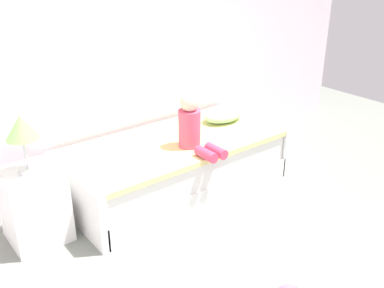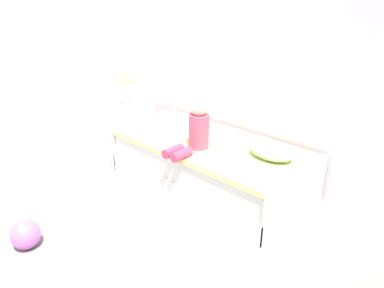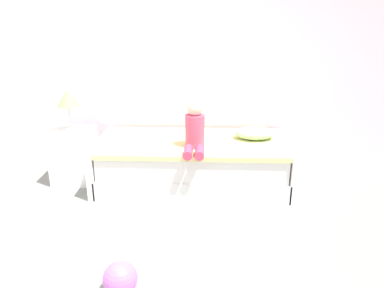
{
  "view_description": "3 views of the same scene",
  "coord_description": "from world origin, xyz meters",
  "px_view_note": "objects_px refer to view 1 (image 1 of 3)",
  "views": [
    {
      "loc": [
        -1.54,
        -1.06,
        2.15
      ],
      "look_at": [
        0.66,
        1.75,
        0.55
      ],
      "focal_mm": 41.35,
      "sensor_mm": 36.0,
      "label": 1
    },
    {
      "loc": [
        2.78,
        -0.56,
        1.93
      ],
      "look_at": [
        0.66,
        1.75,
        0.55
      ],
      "focal_mm": 32.76,
      "sensor_mm": 36.0,
      "label": 2
    },
    {
      "loc": [
        0.8,
        -1.79,
        1.8
      ],
      "look_at": [
        0.66,
        1.75,
        0.55
      ],
      "focal_mm": 34.29,
      "sensor_mm": 36.0,
      "label": 3
    }
  ],
  "objects_px": {
    "bed": "(176,165)",
    "child_figure": "(193,126)",
    "pillow": "(223,115)",
    "nightstand": "(35,205)",
    "table_lamp": "(22,130)"
  },
  "relations": [
    {
      "from": "table_lamp",
      "to": "child_figure",
      "type": "xyz_separation_m",
      "value": [
        1.38,
        -0.25,
        -0.23
      ]
    },
    {
      "from": "table_lamp",
      "to": "child_figure",
      "type": "height_order",
      "value": "table_lamp"
    },
    {
      "from": "child_figure",
      "to": "pillow",
      "type": "xyz_separation_m",
      "value": [
        0.65,
        0.33,
        -0.14
      ]
    },
    {
      "from": "bed",
      "to": "nightstand",
      "type": "xyz_separation_m",
      "value": [
        -1.35,
        0.02,
        0.05
      ]
    },
    {
      "from": "table_lamp",
      "to": "bed",
      "type": "bearing_deg",
      "value": -1.0
    },
    {
      "from": "bed",
      "to": "table_lamp",
      "type": "distance_m",
      "value": 1.52
    },
    {
      "from": "pillow",
      "to": "nightstand",
      "type": "bearing_deg",
      "value": -177.84
    },
    {
      "from": "table_lamp",
      "to": "child_figure",
      "type": "distance_m",
      "value": 1.42
    },
    {
      "from": "bed",
      "to": "nightstand",
      "type": "distance_m",
      "value": 1.35
    },
    {
      "from": "bed",
      "to": "pillow",
      "type": "distance_m",
      "value": 0.76
    },
    {
      "from": "nightstand",
      "to": "table_lamp",
      "type": "height_order",
      "value": "table_lamp"
    },
    {
      "from": "table_lamp",
      "to": "child_figure",
      "type": "relative_size",
      "value": 0.88
    },
    {
      "from": "bed",
      "to": "child_figure",
      "type": "xyz_separation_m",
      "value": [
        0.03,
        -0.23,
        0.46
      ]
    },
    {
      "from": "nightstand",
      "to": "table_lamp",
      "type": "bearing_deg",
      "value": 0.0
    },
    {
      "from": "bed",
      "to": "child_figure",
      "type": "relative_size",
      "value": 4.14
    }
  ]
}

